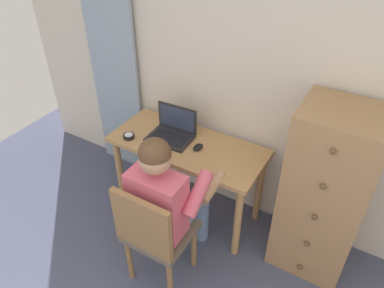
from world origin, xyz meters
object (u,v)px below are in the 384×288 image
object	(u,v)px
desk_clock	(129,136)
dresser	(324,194)
chair	(154,232)
computer_mouse	(198,147)
desk	(188,156)
person_seated	(168,195)
laptop	(172,131)

from	to	relation	value
desk_clock	dresser	bearing A→B (deg)	8.23
chair	desk_clock	size ratio (longest dim) A/B	9.81
chair	computer_mouse	size ratio (longest dim) A/B	8.83
desk	computer_mouse	size ratio (longest dim) A/B	12.19
person_seated	laptop	world-z (taller)	person_seated
laptop	computer_mouse	bearing A→B (deg)	-9.06
person_seated	desk_clock	bearing A→B (deg)	149.86
desk	desk_clock	distance (m)	0.49
dresser	laptop	bearing A→B (deg)	-178.86
chair	person_seated	xyz separation A→B (m)	(-0.00, 0.18, 0.18)
laptop	computer_mouse	distance (m)	0.26
dresser	chair	bearing A→B (deg)	-139.64
person_seated	computer_mouse	size ratio (longest dim) A/B	12.01
computer_mouse	laptop	bearing A→B (deg)	174.65
computer_mouse	desk_clock	distance (m)	0.56
person_seated	computer_mouse	world-z (taller)	person_seated
chair	laptop	size ratio (longest dim) A/B	2.51
computer_mouse	chair	bearing A→B (deg)	-81.09
chair	laptop	world-z (taller)	laptop
chair	desk_clock	xyz separation A→B (m)	(-0.61, 0.53, 0.23)
chair	person_seated	bearing A→B (deg)	90.06
chair	dresser	bearing A→B (deg)	40.36
desk	chair	bearing A→B (deg)	-76.77
dresser	laptop	xyz separation A→B (m)	(-1.20, -0.02, 0.11)
computer_mouse	desk	bearing A→B (deg)	175.81
laptop	desk_clock	xyz separation A→B (m)	(-0.29, -0.19, -0.04)
desk	desk_clock	world-z (taller)	desk_clock
desk	computer_mouse	xyz separation A→B (m)	(0.10, -0.01, 0.13)
laptop	chair	bearing A→B (deg)	-66.32
desk	dresser	xyz separation A→B (m)	(1.05, 0.05, 0.05)
desk	laptop	distance (m)	0.23
desk_clock	computer_mouse	bearing A→B (deg)	15.48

